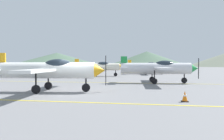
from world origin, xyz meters
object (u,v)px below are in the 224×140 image
object	(u,v)px
airplane_back	(148,66)
airplane_mid	(158,68)
airplane_near	(50,70)
airplane_far	(99,67)
traffic_cone_front	(185,96)

from	to	relation	value
airplane_back	airplane_mid	bearing A→B (deg)	-87.18
airplane_mid	airplane_back	bearing A→B (deg)	92.82
airplane_near	airplane_far	xyz separation A→B (m)	(-0.65, 19.12, 0.00)
airplane_near	airplane_back	xyz separation A→B (m)	(7.32, 27.87, 0.00)
airplane_near	airplane_back	bearing A→B (deg)	75.28
airplane_mid	airplane_far	xyz separation A→B (m)	(-8.93, 10.79, 0.00)
airplane_back	traffic_cone_front	bearing A→B (deg)	-86.69
traffic_cone_front	airplane_back	bearing A→B (deg)	93.31
airplane_back	airplane_near	bearing A→B (deg)	-104.72
airplane_mid	traffic_cone_front	xyz separation A→B (m)	(0.81, -11.04, -1.32)
airplane_far	traffic_cone_front	distance (m)	23.94
airplane_back	traffic_cone_front	world-z (taller)	airplane_back
airplane_mid	airplane_back	world-z (taller)	same
airplane_back	airplane_far	bearing A→B (deg)	-132.35
airplane_near	traffic_cone_front	xyz separation A→B (m)	(9.09, -2.71, -1.32)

